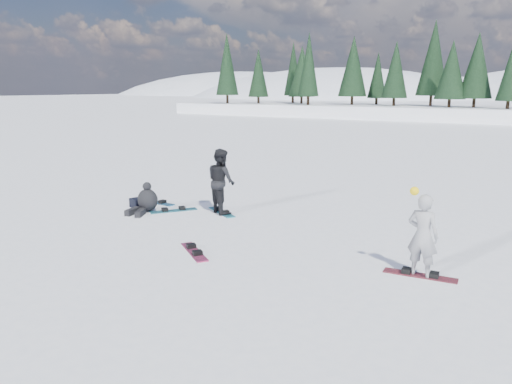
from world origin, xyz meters
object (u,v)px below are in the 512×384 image
(snowboarder_man, at_px, (221,181))
(seated_rider, at_px, (146,201))
(snowboard_loose_a, at_px, (174,211))
(snowboard_loose_b, at_px, (194,252))
(gear_bag, at_px, (136,203))
(snowboard_loose_c, at_px, (157,202))
(snowboarder_woman, at_px, (423,235))

(snowboarder_man, xyz_separation_m, seated_rider, (-2.09, -1.18, -0.65))
(snowboard_loose_a, bearing_deg, snowboard_loose_b, -97.19)
(snowboarder_man, distance_m, gear_bag, 3.06)
(snowboard_loose_c, bearing_deg, snowboarder_man, 6.22)
(snowboarder_woman, xyz_separation_m, snowboard_loose_c, (-9.39, 2.19, -0.88))
(seated_rider, xyz_separation_m, snowboard_loose_c, (-0.60, 1.12, -0.35))
(snowboarder_man, height_order, snowboard_loose_c, snowboarder_man)
(snowboarder_woman, distance_m, snowboard_loose_c, 9.69)
(snowboarder_woman, bearing_deg, seated_rider, -0.41)
(snowboarder_woman, xyz_separation_m, snowboarder_man, (-6.71, 2.25, 0.12))
(snowboarder_man, distance_m, snowboard_loose_a, 1.86)
(gear_bag, distance_m, snowboard_loose_c, 0.87)
(gear_bag, bearing_deg, seated_rider, -20.48)
(snowboard_loose_a, height_order, snowboard_loose_b, same)
(snowboard_loose_c, bearing_deg, snowboard_loose_b, -33.37)
(snowboarder_man, relative_size, gear_bag, 4.53)
(snowboarder_man, bearing_deg, seated_rider, 57.59)
(snowboarder_woman, distance_m, snowboarder_man, 7.07)
(gear_bag, height_order, snowboard_loose_a, gear_bag)
(gear_bag, distance_m, snowboard_loose_b, 5.19)
(snowboard_loose_b, bearing_deg, snowboarder_man, 151.85)
(snowboard_loose_c, bearing_deg, seated_rider, -56.81)
(seated_rider, distance_m, snowboard_loose_b, 4.47)
(snowboard_loose_c, xyz_separation_m, snowboard_loose_b, (4.39, -3.46, 0.00))
(snowboard_loose_b, bearing_deg, gear_bag, -174.04)
(snowboarder_man, bearing_deg, gear_bag, 46.36)
(snowboarder_man, height_order, seated_rider, snowboarder_man)
(snowboarder_woman, xyz_separation_m, snowboard_loose_a, (-8.12, 1.59, -0.88))
(snowboarder_man, height_order, gear_bag, snowboarder_man)
(gear_bag, relative_size, snowboard_loose_b, 0.30)
(snowboarder_man, relative_size, seated_rider, 1.67)
(snowboard_loose_a, relative_size, snowboard_loose_b, 1.00)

